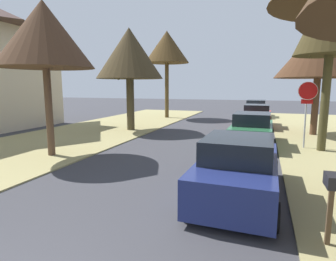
# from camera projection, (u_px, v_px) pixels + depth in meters

# --- Properties ---
(stop_sign_far) EXTENTS (0.81, 0.35, 2.97)m
(stop_sign_far) POSITION_uv_depth(u_px,v_px,m) (307.00, 100.00, 12.36)
(stop_sign_far) COLOR #9EA0A5
(stop_sign_far) RESTS_ON grass_verge_right
(street_tree_right_mid_b) EXTENTS (2.84, 2.84, 7.44)m
(street_tree_right_mid_b) POSITION_uv_depth(u_px,v_px,m) (333.00, 13.00, 11.28)
(street_tree_right_mid_b) COLOR #464023
(street_tree_right_mid_b) RESTS_ON grass_verge_right
(street_tree_right_far) EXTENTS (4.70, 4.70, 6.16)m
(street_tree_right_far) POSITION_uv_depth(u_px,v_px,m) (320.00, 51.00, 15.48)
(street_tree_right_far) COLOR brown
(street_tree_right_far) RESTS_ON grass_verge_right
(street_tree_left_mid_a) EXTENTS (3.69, 3.69, 5.99)m
(street_tree_left_mid_a) POSITION_uv_depth(u_px,v_px,m) (44.00, 35.00, 10.64)
(street_tree_left_mid_a) COLOR brown
(street_tree_left_mid_a) RESTS_ON grass_verge_left
(street_tree_left_mid_b) EXTENTS (4.16, 4.16, 6.33)m
(street_tree_left_mid_b) POSITION_uv_depth(u_px,v_px,m) (129.00, 54.00, 17.30)
(street_tree_left_mid_b) COLOR #4B412A
(street_tree_left_mid_b) RESTS_ON grass_verge_left
(street_tree_left_far) EXTENTS (3.90, 3.90, 7.54)m
(street_tree_left_far) POSITION_uv_depth(u_px,v_px,m) (167.00, 48.00, 24.32)
(street_tree_left_far) COLOR brown
(street_tree_left_far) RESTS_ON grass_verge_left
(parked_sedan_navy) EXTENTS (2.04, 4.44, 1.57)m
(parked_sedan_navy) POSITION_uv_depth(u_px,v_px,m) (238.00, 169.00, 7.10)
(parked_sedan_navy) COLOR navy
(parked_sedan_navy) RESTS_ON ground
(parked_sedan_green) EXTENTS (2.04, 4.44, 1.57)m
(parked_sedan_green) POSITION_uv_depth(u_px,v_px,m) (252.00, 130.00, 13.39)
(parked_sedan_green) COLOR #28663D
(parked_sedan_green) RESTS_ON ground
(parked_sedan_red) EXTENTS (2.04, 4.44, 1.57)m
(parked_sedan_red) POSITION_uv_depth(u_px,v_px,m) (257.00, 117.00, 19.51)
(parked_sedan_red) COLOR red
(parked_sedan_red) RESTS_ON ground
(parked_sedan_white) EXTENTS (2.04, 4.44, 1.57)m
(parked_sedan_white) POSITION_uv_depth(u_px,v_px,m) (256.00, 109.00, 26.07)
(parked_sedan_white) COLOR white
(parked_sedan_white) RESTS_ON ground
(curbside_mailbox) EXTENTS (0.22, 0.44, 1.27)m
(curbside_mailbox) POSITION_uv_depth(u_px,v_px,m) (332.00, 189.00, 4.76)
(curbside_mailbox) COLOR brown
(curbside_mailbox) RESTS_ON grass_verge_right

